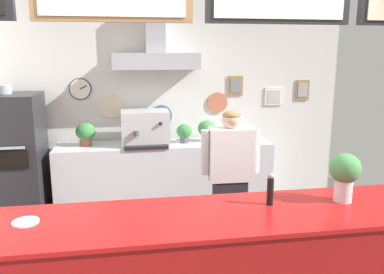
{
  "coord_description": "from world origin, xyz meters",
  "views": [
    {
      "loc": [
        -0.48,
        -2.87,
        2.05
      ],
      "look_at": [
        0.1,
        0.62,
        1.29
      ],
      "focal_mm": 36.45,
      "sensor_mm": 36.0,
      "label": 1
    }
  ],
  "objects": [
    {
      "name": "condiment_plate",
      "position": [
        -1.13,
        -0.48,
        1.02
      ],
      "size": [
        0.16,
        0.16,
        0.01
      ],
      "color": "white",
      "rests_on": "service_counter"
    },
    {
      "name": "shop_worker",
      "position": [
        0.49,
        0.68,
        0.81
      ],
      "size": [
        0.58,
        0.24,
        1.52
      ],
      "rotation": [
        0.0,
        0.0,
        3.11
      ],
      "color": "#232328",
      "rests_on": "ground_plane"
    },
    {
      "name": "basil_vase",
      "position": [
        1.01,
        -0.46,
        1.21
      ],
      "size": [
        0.21,
        0.21,
        0.35
      ],
      "color": "silver",
      "rests_on": "service_counter"
    },
    {
      "name": "espresso_machine",
      "position": [
        -0.28,
        1.87,
        1.14
      ],
      "size": [
        0.58,
        0.47,
        0.42
      ],
      "color": "#B7BABF",
      "rests_on": "back_prep_counter"
    },
    {
      "name": "back_prep_counter",
      "position": [
        -0.04,
        1.89,
        0.46
      ],
      "size": [
        2.69,
        0.57,
        0.93
      ],
      "color": "silver",
      "rests_on": "ground_plane"
    },
    {
      "name": "potted_thyme",
      "position": [
        -1.0,
        1.93,
        1.09
      ],
      "size": [
        0.24,
        0.24,
        0.28
      ],
      "color": "#9E563D",
      "rests_on": "back_prep_counter"
    },
    {
      "name": "pizza_oven",
      "position": [
        -1.83,
        1.78,
        0.8
      ],
      "size": [
        0.7,
        0.72,
        1.7
      ],
      "color": "#232326",
      "rests_on": "ground_plane"
    },
    {
      "name": "potted_sage",
      "position": [
        0.51,
        1.93,
        1.09
      ],
      "size": [
        0.23,
        0.23,
        0.27
      ],
      "color": "beige",
      "rests_on": "back_prep_counter"
    },
    {
      "name": "back_wall_assembly",
      "position": [
        -0.0,
        2.1,
        1.53
      ],
      "size": [
        4.83,
        2.67,
        2.84
      ],
      "color": "#9E9E99",
      "rests_on": "ground_plane"
    },
    {
      "name": "pepper_grinder",
      "position": [
        0.48,
        -0.44,
        1.13
      ],
      "size": [
        0.05,
        0.05,
        0.23
      ],
      "color": "black",
      "rests_on": "service_counter"
    },
    {
      "name": "potted_oregano",
      "position": [
        0.21,
        1.89,
        1.07
      ],
      "size": [
        0.2,
        0.2,
        0.24
      ],
      "color": "#4C4C51",
      "rests_on": "back_prep_counter"
    }
  ]
}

